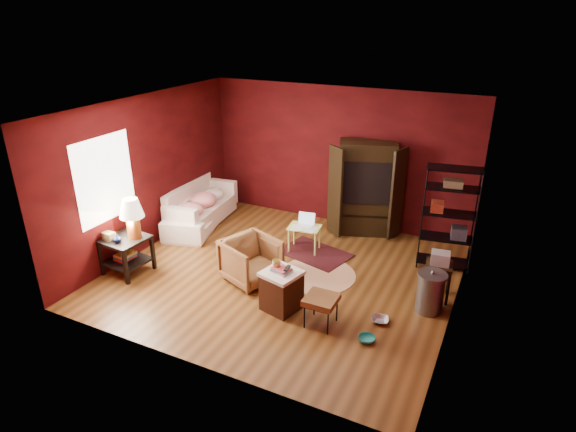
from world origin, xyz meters
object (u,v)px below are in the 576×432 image
object	(u,v)px
tv_armoire	(366,187)
wire_shelving	(450,214)
armchair	(251,258)
hamper	(282,290)
sofa	(199,205)
laptop_desk	(305,229)
side_table	(129,229)

from	to	relation	value
tv_armoire	wire_shelving	size ratio (longest dim) A/B	1.03
armchair	hamper	distance (m)	0.97
armchair	wire_shelving	xyz separation A→B (m)	(2.77, 1.88, 0.58)
armchair	wire_shelving	world-z (taller)	wire_shelving
sofa	laptop_desk	world-z (taller)	sofa
sofa	laptop_desk	bearing A→B (deg)	-109.04
sofa	wire_shelving	size ratio (longest dim) A/B	1.18
side_table	tv_armoire	world-z (taller)	tv_armoire
armchair	sofa	bearing A→B (deg)	75.90
sofa	wire_shelving	bearing A→B (deg)	-101.22
sofa	side_table	world-z (taller)	side_table
hamper	wire_shelving	bearing A→B (deg)	50.78
hamper	wire_shelving	size ratio (longest dim) A/B	0.40
sofa	tv_armoire	xyz separation A→B (m)	(3.19, 1.12, 0.55)
hamper	wire_shelving	xyz separation A→B (m)	(1.95, 2.39, 0.66)
tv_armoire	hamper	bearing A→B (deg)	-113.53
hamper	tv_armoire	distance (m)	3.22
armchair	hamper	size ratio (longest dim) A/B	1.13
side_table	laptop_desk	distance (m)	3.06
side_table	laptop_desk	size ratio (longest dim) A/B	1.86
tv_armoire	wire_shelving	distance (m)	1.85
sofa	armchair	xyz separation A→B (m)	(2.11, -1.50, -0.01)
sofa	wire_shelving	distance (m)	4.93
side_table	hamper	world-z (taller)	side_table
side_table	wire_shelving	size ratio (longest dim) A/B	0.73
side_table	armchair	bearing A→B (deg)	17.60
sofa	hamper	distance (m)	3.56
sofa	hamper	bearing A→B (deg)	-140.16
hamper	tv_armoire	bearing A→B (deg)	85.25
side_table	laptop_desk	xyz separation A→B (m)	(2.31, 1.98, -0.35)
sofa	side_table	distance (m)	2.16
laptop_desk	tv_armoire	size ratio (longest dim) A/B	0.38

